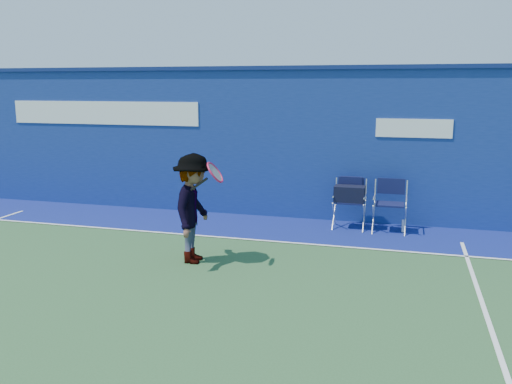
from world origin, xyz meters
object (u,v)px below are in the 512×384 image
(directors_chair_left, at_px, (349,207))
(water_bottle, at_px, (403,226))
(tennis_player, at_px, (194,208))
(directors_chair_right, at_px, (389,216))

(directors_chair_left, distance_m, water_bottle, 1.05)
(tennis_player, bearing_deg, directors_chair_left, 51.57)
(directors_chair_right, bearing_deg, water_bottle, 4.85)
(directors_chair_left, xyz_separation_m, water_bottle, (1.01, -0.03, -0.29))
(directors_chair_right, relative_size, tennis_player, 0.58)
(directors_chair_left, bearing_deg, water_bottle, -1.75)
(directors_chair_right, bearing_deg, directors_chair_left, 175.95)
(tennis_player, bearing_deg, directors_chair_right, 42.30)
(directors_chair_left, distance_m, tennis_player, 3.41)
(directors_chair_left, height_order, tennis_player, tennis_player)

